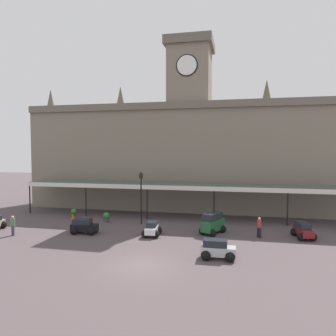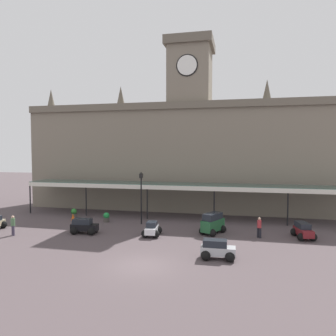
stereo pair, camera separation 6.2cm
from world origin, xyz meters
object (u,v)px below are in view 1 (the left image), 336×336
(planter_by_canopy, at_px, (106,217))
(planter_forecourt_centre, at_px, (74,213))
(pedestrian_crossing_forecourt, at_px, (13,225))
(traffic_cone, at_px, (73,217))
(pedestrian_beside_cars, at_px, (259,227))
(victorian_lamppost, at_px, (141,192))
(car_silver_estate, at_px, (218,250))
(car_maroon_estate, at_px, (303,231))
(car_black_estate, at_px, (84,227))
(car_green_van, at_px, (213,224))
(car_white_sedan, at_px, (152,230))

(planter_by_canopy, height_order, planter_forecourt_centre, same)
(pedestrian_crossing_forecourt, relative_size, traffic_cone, 2.46)
(pedestrian_beside_cars, bearing_deg, planter_by_canopy, 170.01)
(planter_by_canopy, bearing_deg, pedestrian_crossing_forecourt, -131.65)
(pedestrian_beside_cars, height_order, traffic_cone, pedestrian_beside_cars)
(pedestrian_crossing_forecourt, xyz_separation_m, victorian_lamppost, (9.25, 6.27, 2.21))
(car_silver_estate, relative_size, car_maroon_estate, 0.95)
(planter_by_canopy, bearing_deg, planter_forecourt_centre, 163.74)
(car_black_estate, distance_m, pedestrian_crossing_forecourt, 5.83)
(car_maroon_estate, xyz_separation_m, victorian_lamppost, (-14.29, 1.89, 2.55))
(car_black_estate, distance_m, car_green_van, 11.01)
(victorian_lamppost, distance_m, traffic_cone, 7.83)
(car_white_sedan, bearing_deg, pedestrian_crossing_forecourt, -167.87)
(traffic_cone, xyz_separation_m, planter_forecourt_centre, (-0.52, 1.12, 0.15))
(pedestrian_crossing_forecourt, distance_m, planter_forecourt_centre, 7.68)
(car_green_van, xyz_separation_m, car_white_sedan, (-4.90, -1.79, -0.30))
(pedestrian_beside_cars, bearing_deg, pedestrian_crossing_forecourt, -169.37)
(pedestrian_beside_cars, relative_size, planter_forecourt_centre, 1.74)
(car_silver_estate, relative_size, car_white_sedan, 1.07)
(pedestrian_crossing_forecourt, bearing_deg, pedestrian_beside_cars, 10.63)
(car_black_estate, height_order, car_white_sedan, car_black_estate)
(car_black_estate, bearing_deg, car_white_sedan, 5.64)
(car_maroon_estate, relative_size, planter_forecourt_centre, 2.48)
(car_silver_estate, distance_m, pedestrian_crossing_forecourt, 17.21)
(planter_forecourt_centre, bearing_deg, pedestrian_crossing_forecourt, -100.53)
(car_silver_estate, relative_size, car_green_van, 0.87)
(victorian_lamppost, bearing_deg, car_green_van, -16.21)
(car_black_estate, xyz_separation_m, car_maroon_estate, (18.02, 2.51, 0.00))
(car_green_van, height_order, victorian_lamppost, victorian_lamppost)
(car_green_van, bearing_deg, car_maroon_estate, 1.15)
(car_silver_estate, relative_size, planter_forecourt_centre, 2.35)
(car_silver_estate, bearing_deg, planter_by_canopy, 143.73)
(car_white_sedan, relative_size, car_maroon_estate, 0.89)
(car_black_estate, relative_size, car_maroon_estate, 0.97)
(pedestrian_beside_cars, height_order, planter_by_canopy, pedestrian_beside_cars)
(pedestrian_crossing_forecourt, height_order, planter_by_canopy, pedestrian_crossing_forecourt)
(car_black_estate, xyz_separation_m, pedestrian_crossing_forecourt, (-5.51, -1.86, 0.34))
(car_black_estate, height_order, victorian_lamppost, victorian_lamppost)
(car_green_van, height_order, car_maroon_estate, car_green_van)
(planter_by_canopy, relative_size, planter_forecourt_centre, 1.00)
(victorian_lamppost, bearing_deg, pedestrian_beside_cars, -13.02)
(traffic_cone, bearing_deg, planter_by_canopy, -1.64)
(car_black_estate, xyz_separation_m, planter_forecourt_centre, (-4.11, 5.68, -0.07))
(car_green_van, relative_size, car_white_sedan, 1.22)
(car_white_sedan, bearing_deg, traffic_cone, 157.16)
(car_green_van, bearing_deg, car_silver_estate, -82.63)
(car_white_sedan, bearing_deg, pedestrian_beside_cars, 8.66)
(car_white_sedan, bearing_deg, car_silver_estate, -38.47)
(car_white_sedan, distance_m, pedestrian_beside_cars, 8.81)
(pedestrian_crossing_forecourt, xyz_separation_m, pedestrian_beside_cars, (20.07, 3.77, 0.00))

